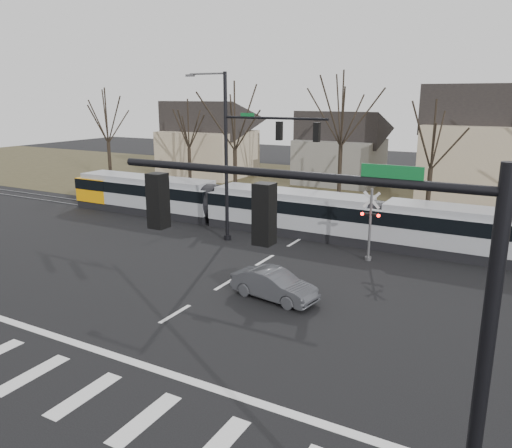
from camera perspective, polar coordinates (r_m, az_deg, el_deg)
The scene contains 15 objects.
ground at distance 20.03m, azimuth -12.81°, elevation -12.08°, with size 140.00×140.00×0.00m, color black.
grass_verge at distance 47.63m, azimuth 13.50°, elevation 3.37°, with size 140.00×28.00×0.01m, color #38331E.
crosswalk at distance 17.65m, azimuth -21.78°, elevation -16.66°, with size 27.00×2.60×0.01m.
stop_line at distance 18.89m, azimuth -16.52°, elevation -14.03°, with size 28.00×0.35×0.01m, color silver.
lane_dashes at distance 32.85m, azimuth 5.90°, elevation -1.21°, with size 0.18×30.00×0.01m.
rail_pair at distance 32.66m, azimuth 5.77°, elevation -1.25°, with size 90.00×1.52×0.06m.
tram at distance 33.00m, azimuth 3.83°, elevation 1.62°, with size 36.81×2.73×2.79m.
sedan at distance 22.38m, azimuth 2.08°, elevation -6.95°, with size 4.20×2.03×1.33m, color #3F4044.
signal_pole_near_right at distance 8.34m, azimuth 11.45°, elevation -11.89°, with size 6.72×0.44×8.00m.
signal_pole_far at distance 29.73m, azimuth -0.82°, elevation 8.41°, with size 9.28×0.44×10.20m.
rail_crossing_signal at distance 27.84m, azimuth 12.89°, elevation -0.36°, with size 1.08×0.36×4.00m.
tree_row at distance 40.68m, azimuth 14.33°, elevation 8.61°, with size 59.20×7.20×10.00m.
house_a at distance 57.31m, azimuth -5.54°, elevation 10.01°, with size 9.72×8.64×8.60m.
house_b at distance 52.34m, azimuth 9.63°, elevation 8.92°, with size 8.64×7.56×7.65m.
house_c at distance 46.44m, azimuth 25.09°, elevation 8.67°, with size 10.80×8.64×10.10m.
Camera 1 is at (12.23, -13.19, 8.82)m, focal length 35.00 mm.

